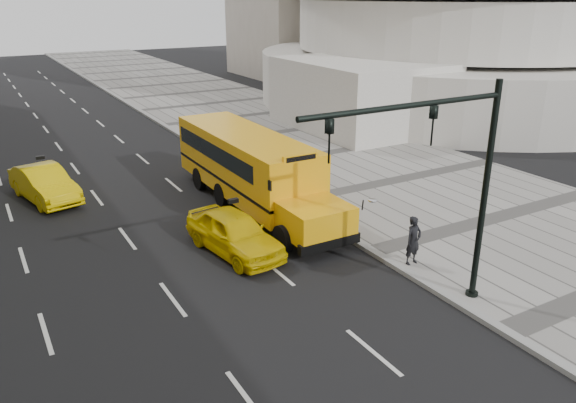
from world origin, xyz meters
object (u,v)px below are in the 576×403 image
taxi_near (234,233)px  taxi_far (44,184)px  traffic_signal (450,174)px  school_bus (249,164)px  pedestrian (413,240)px

taxi_near → taxi_far: bearing=110.5°
taxi_near → traffic_signal: bearing=-71.4°
school_bus → traffic_signal: traffic_signal is taller
traffic_signal → taxi_far: bearing=118.2°
taxi_near → traffic_signal: traffic_signal is taller
school_bus → pedestrian: (1.96, -7.97, -0.80)m
school_bus → pedestrian: 8.25m
taxi_near → school_bus: bearing=49.1°
taxi_near → taxi_far: 10.07m
school_bus → taxi_far: size_ratio=2.57×
taxi_near → taxi_far: size_ratio=0.96×
school_bus → taxi_far: school_bus is taller
taxi_far → school_bus: bearing=-45.7°
taxi_near → pedestrian: bearing=-49.4°
school_bus → taxi_near: bearing=-122.4°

